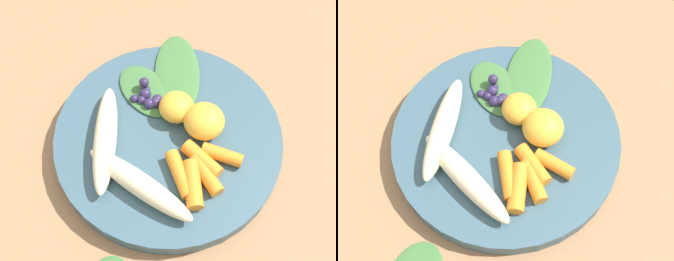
# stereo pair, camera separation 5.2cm
# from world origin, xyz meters

# --- Properties ---
(ground_plane) EXTENTS (2.40, 2.40, 0.00)m
(ground_plane) POSITION_xyz_m (0.00, 0.00, 0.00)
(ground_plane) COLOR #99704C
(bowl) EXTENTS (0.28, 0.28, 0.03)m
(bowl) POSITION_xyz_m (0.00, 0.00, 0.01)
(bowl) COLOR #385666
(bowl) RESTS_ON ground_plane
(banana_peeled_left) EXTENTS (0.09, 0.14, 0.03)m
(banana_peeled_left) POSITION_xyz_m (-0.07, 0.02, 0.04)
(banana_peeled_left) COLOR beige
(banana_peeled_left) RESTS_ON bowl
(banana_peeled_right) EXTENTS (0.14, 0.04, 0.03)m
(banana_peeled_right) POSITION_xyz_m (-0.02, 0.07, 0.04)
(banana_peeled_right) COLOR beige
(banana_peeled_right) RESTS_ON bowl
(orange_segment_near) EXTENTS (0.04, 0.04, 0.03)m
(orange_segment_near) POSITION_xyz_m (0.03, -0.01, 0.04)
(orange_segment_near) COLOR #F4A833
(orange_segment_near) RESTS_ON bowl
(orange_segment_far) EXTENTS (0.05, 0.05, 0.04)m
(orange_segment_far) POSITION_xyz_m (0.01, -0.04, 0.04)
(orange_segment_far) COLOR #F4A833
(orange_segment_far) RESTS_ON bowl
(carrot_front) EXTENTS (0.06, 0.04, 0.02)m
(carrot_front) POSITION_xyz_m (-0.05, -0.02, 0.03)
(carrot_front) COLOR orange
(carrot_front) RESTS_ON bowl
(carrot_mid_left) EXTENTS (0.06, 0.03, 0.02)m
(carrot_mid_left) POSITION_xyz_m (-0.06, -0.04, 0.04)
(carrot_mid_left) COLOR orange
(carrot_mid_left) RESTS_ON bowl
(carrot_mid_right) EXTENTS (0.05, 0.04, 0.02)m
(carrot_mid_right) POSITION_xyz_m (-0.05, -0.05, 0.03)
(carrot_mid_right) COLOR orange
(carrot_mid_right) RESTS_ON bowl
(carrot_rear) EXTENTS (0.05, 0.05, 0.02)m
(carrot_rear) POSITION_xyz_m (-0.03, -0.04, 0.03)
(carrot_rear) COLOR orange
(carrot_rear) RESTS_ON bowl
(carrot_small) EXTENTS (0.03, 0.05, 0.02)m
(carrot_small) POSITION_xyz_m (-0.02, -0.07, 0.03)
(carrot_small) COLOR orange
(carrot_small) RESTS_ON bowl
(blueberry_pile) EXTENTS (0.04, 0.04, 0.02)m
(blueberry_pile) POSITION_xyz_m (0.05, 0.03, 0.03)
(blueberry_pile) COLOR #2D234C
(blueberry_pile) RESTS_ON bowl
(kale_leaf_left) EXTENTS (0.14, 0.08, 0.00)m
(kale_leaf_left) POSITION_xyz_m (0.09, 0.00, 0.03)
(kale_leaf_left) COLOR #3D7038
(kale_leaf_left) RESTS_ON bowl
(kale_leaf_right) EXTENTS (0.10, 0.10, 0.00)m
(kale_leaf_right) POSITION_xyz_m (0.06, 0.04, 0.03)
(kale_leaf_right) COLOR #3D7038
(kale_leaf_right) RESTS_ON bowl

